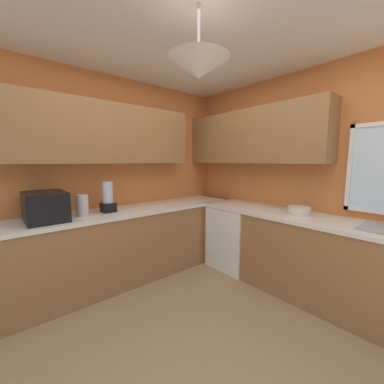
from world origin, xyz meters
TOP-DOWN VIEW (x-y plane):
  - ground_plane at (0.00, 0.00)m, footprint 7.53×7.53m
  - room_shell at (-0.72, 0.55)m, footprint 3.54×3.54m
  - counter_run_left at (-1.40, 0.00)m, footprint 0.65×3.15m
  - counter_run_back at (0.21, 1.40)m, footprint 2.63×0.65m
  - dishwasher at (-0.74, 1.37)m, footprint 0.60×0.60m
  - microwave at (-1.40, -0.79)m, footprint 0.48×0.36m
  - kettle at (-1.38, -0.45)m, footprint 0.12×0.12m
  - bowl at (0.11, 1.40)m, footprint 0.24×0.24m
  - blender_appliance at (-1.40, -0.16)m, footprint 0.15×0.15m

SIDE VIEW (x-z plane):
  - ground_plane at x=0.00m, z-range 0.00..0.00m
  - dishwasher at x=-0.74m, z-range 0.00..0.84m
  - counter_run_left at x=-1.40m, z-range 0.00..0.89m
  - counter_run_back at x=0.21m, z-range 0.00..0.89m
  - bowl at x=0.11m, z-range 0.88..0.97m
  - kettle at x=-1.38m, z-range 0.88..1.12m
  - microwave at x=-1.40m, z-range 0.88..1.17m
  - blender_appliance at x=-1.40m, z-range 0.87..1.23m
  - room_shell at x=-0.72m, z-range 0.50..3.10m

